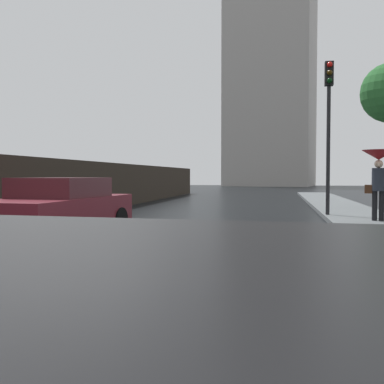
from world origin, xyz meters
TOP-DOWN VIEW (x-y plane):
  - ground at (0.00, 0.00)m, footprint 120.00×120.00m
  - car_maroon_mid_road at (-1.89, 3.90)m, footprint 1.93×4.08m
  - pedestrian_with_umbrella_near at (5.29, 8.46)m, footprint 0.90×0.90m
  - traffic_light at (4.13, 10.19)m, footprint 0.26×0.39m
  - distant_tower at (1.62, 57.20)m, footprint 12.44×12.34m

SIDE VIEW (x-z plane):
  - ground at x=0.00m, z-range 0.00..0.00m
  - car_maroon_mid_road at x=-1.89m, z-range 0.04..1.39m
  - pedestrian_with_umbrella_near at x=5.29m, z-range 0.68..2.63m
  - traffic_light at x=4.13m, z-range 1.04..5.88m
  - distant_tower at x=1.62m, z-range -2.52..35.61m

